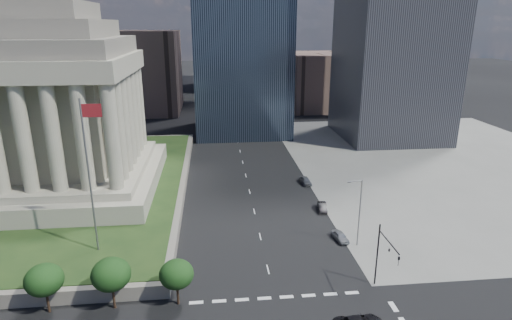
{
  "coord_description": "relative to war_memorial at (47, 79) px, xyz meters",
  "views": [
    {
      "loc": [
        -6.46,
        -27.78,
        30.21
      ],
      "look_at": [
        -1.59,
        19.6,
        15.0
      ],
      "focal_mm": 30.0,
      "sensor_mm": 36.0,
      "label": 1
    }
  ],
  "objects": [
    {
      "name": "war_memorial",
      "position": [
        0.0,
        0.0,
        0.0
      ],
      "size": [
        34.0,
        34.0,
        39.0
      ],
      "primitive_type": null,
      "color": "gray",
      "rests_on": "plaza_lawn"
    },
    {
      "name": "ground",
      "position": [
        34.0,
        52.0,
        -21.4
      ],
      "size": [
        500.0,
        500.0,
        0.0
      ],
      "primitive_type": "plane",
      "color": "black",
      "rests_on": "ground"
    },
    {
      "name": "parked_sedan_far",
      "position": [
        45.36,
        1.92,
        -20.72
      ],
      "size": [
        4.16,
        2.04,
        1.37
      ],
      "primitive_type": "imported",
      "rotation": [
        0.0,
        0.0,
        0.11
      ],
      "color": "#5B5D63",
      "rests_on": "ground"
    },
    {
      "name": "street_lamp_north",
      "position": [
        47.33,
        -23.0,
        -15.74
      ],
      "size": [
        2.13,
        0.22,
        10.0
      ],
      "color": "slate",
      "rests_on": "ground"
    },
    {
      "name": "plaza_terrace",
      "position": [
        -11.0,
        2.0,
        -20.5
      ],
      "size": [
        66.0,
        70.0,
        1.8
      ],
      "primitive_type": "cube",
      "color": "slate",
      "rests_on": "ground"
    },
    {
      "name": "flagpole",
      "position": [
        12.17,
        -24.0,
        -8.29
      ],
      "size": [
        2.52,
        0.24,
        20.0
      ],
      "color": "slate",
      "rests_on": "plaza_lawn"
    },
    {
      "name": "parked_sedan_mid",
      "position": [
        45.5,
        -10.84,
        -20.76
      ],
      "size": [
        1.85,
        4.03,
        1.28
      ],
      "primitive_type": "imported",
      "rotation": [
        0.0,
        0.0,
        -0.13
      ],
      "color": "black",
      "rests_on": "ground"
    },
    {
      "name": "plaza_lawn",
      "position": [
        -11.0,
        2.0,
        -19.55
      ],
      "size": [
        64.0,
        68.0,
        0.1
      ],
      "primitive_type": "cube",
      "color": "#1C3415",
      "rests_on": "plaza_terrace"
    },
    {
      "name": "sidewalk_ne",
      "position": [
        80.0,
        12.0,
        -21.38
      ],
      "size": [
        68.0,
        90.0,
        0.03
      ],
      "primitive_type": "cube",
      "color": "slate",
      "rests_on": "ground"
    },
    {
      "name": "parked_sedan_near",
      "position": [
        45.5,
        -21.33,
        -20.77
      ],
      "size": [
        3.91,
        2.1,
        1.26
      ],
      "primitive_type": "imported",
      "rotation": [
        0.0,
        0.0,
        0.17
      ],
      "color": "gray",
      "rests_on": "ground"
    },
    {
      "name": "midrise_glass",
      "position": [
        36.0,
        47.0,
        8.6
      ],
      "size": [
        26.0,
        26.0,
        60.0
      ],
      "primitive_type": "cube",
      "color": "black",
      "rests_on": "ground"
    },
    {
      "name": "building_filler_nw",
      "position": [
        4.0,
        82.0,
        -7.4
      ],
      "size": [
        24.0,
        30.0,
        28.0
      ],
      "primitive_type": "cube",
      "color": "brown",
      "rests_on": "ground"
    },
    {
      "name": "building_filler_ne",
      "position": [
        66.0,
        82.0,
        -11.4
      ],
      "size": [
        20.0,
        30.0,
        20.0
      ],
      "primitive_type": "cube",
      "color": "brown",
      "rests_on": "ground"
    },
    {
      "name": "traffic_signal_ne",
      "position": [
        46.5,
        -34.3,
        -16.15
      ],
      "size": [
        0.3,
        5.74,
        8.0
      ],
      "color": "black",
      "rests_on": "ground"
    }
  ]
}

